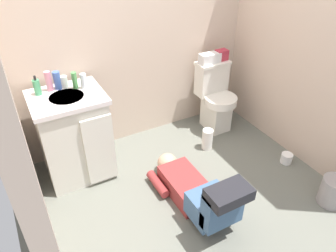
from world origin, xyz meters
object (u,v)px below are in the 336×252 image
object	(u,v)px
toilet	(215,97)
bottle_white	(64,82)
toiletry_bag	(222,55)
bottle_blue	(57,80)
trash_can	(333,191)
paper_towel_roll	(207,139)
toilet_paper_roll	(286,158)
tissue_box	(210,58)
bottle_pink	(49,81)
person_plumber	(197,192)
soap_dispenser	(37,87)
vanity_cabinet	(74,136)
bottle_clear	(84,81)
faucet	(61,83)
bottle_green	(75,80)

from	to	relation	value
toilet	bottle_white	distance (m)	1.62
toiletry_bag	bottle_blue	size ratio (longest dim) A/B	0.81
trash_can	bottle_blue	bearing A→B (deg)	138.87
paper_towel_roll	toilet_paper_roll	size ratio (longest dim) A/B	2.02
tissue_box	paper_towel_roll	size ratio (longest dim) A/B	0.99
bottle_pink	trash_can	world-z (taller)	bottle_pink
person_plumber	soap_dispenser	size ratio (longest dim) A/B	6.42
person_plumber	soap_dispenser	xyz separation A→B (m)	(-0.91, 1.03, 0.71)
trash_can	toilet_paper_roll	size ratio (longest dim) A/B	2.26
vanity_cabinet	trash_can	world-z (taller)	vanity_cabinet
bottle_blue	bottle_clear	world-z (taller)	bottle_blue
toilet	faucet	xyz separation A→B (m)	(-1.56, 0.10, 0.50)
toiletry_bag	bottle_white	xyz separation A→B (m)	(-1.64, 0.01, 0.07)
trash_can	vanity_cabinet	bearing A→B (deg)	141.41
toiletry_bag	bottle_green	xyz separation A→B (m)	(-1.56, -0.05, 0.09)
bottle_blue	bottle_white	distance (m)	0.06
trash_can	bottle_green	bearing A→B (deg)	137.84
bottle_green	soap_dispenser	bearing A→B (deg)	173.82
bottle_white	bottle_clear	distance (m)	0.17
bottle_green	bottle_clear	xyz separation A→B (m)	(0.07, -0.03, -0.01)
bottle_green	toilet_paper_roll	xyz separation A→B (m)	(1.71, -0.93, -0.84)
soap_dispenser	trash_can	world-z (taller)	soap_dispenser
toiletry_bag	bottle_green	bearing A→B (deg)	-178.30
bottle_blue	faucet	bearing A→B (deg)	-18.91
bottle_white	trash_can	bearing A→B (deg)	-41.94
faucet	bottle_white	xyz separation A→B (m)	(0.03, 0.01, 0.00)
paper_towel_roll	toilet_paper_roll	world-z (taller)	paper_towel_roll
bottle_clear	paper_towel_roll	bearing A→B (deg)	-16.92
bottle_white	vanity_cabinet	bearing A→B (deg)	-100.50
toilet	trash_can	distance (m)	1.48
toilet	tissue_box	size ratio (longest dim) A/B	3.41
bottle_white	bottle_clear	world-z (taller)	bottle_clear
faucet	soap_dispenser	size ratio (longest dim) A/B	0.60
toiletry_bag	trash_can	world-z (taller)	toiletry_bag
toiletry_bag	bottle_green	distance (m)	1.56
faucet	bottle_blue	size ratio (longest dim) A/B	0.65
faucet	toilet_paper_roll	xyz separation A→B (m)	(1.82, -0.98, -0.82)
bottle_green	bottle_blue	bearing A→B (deg)	155.29
bottle_blue	bottle_green	world-z (taller)	bottle_blue
bottle_blue	paper_towel_roll	distance (m)	1.56
bottle_white	bottle_green	xyz separation A→B (m)	(0.08, -0.06, 0.02)
faucet	bottle_clear	bearing A→B (deg)	-26.01
bottle_blue	tissue_box	bearing A→B (deg)	-0.50
faucet	tissue_box	size ratio (longest dim) A/B	0.45
bottle_pink	toilet_paper_roll	xyz separation A→B (m)	(1.91, -0.99, -0.86)
faucet	person_plumber	xyz separation A→B (m)	(0.72, -1.05, -0.69)
toilet	tissue_box	xyz separation A→B (m)	(-0.04, 0.09, 0.43)
bottle_pink	bottle_green	xyz separation A→B (m)	(0.20, -0.06, -0.01)
faucet	vanity_cabinet	bearing A→B (deg)	-88.69
toilet	bottle_white	size ratio (longest dim) A/B	7.29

